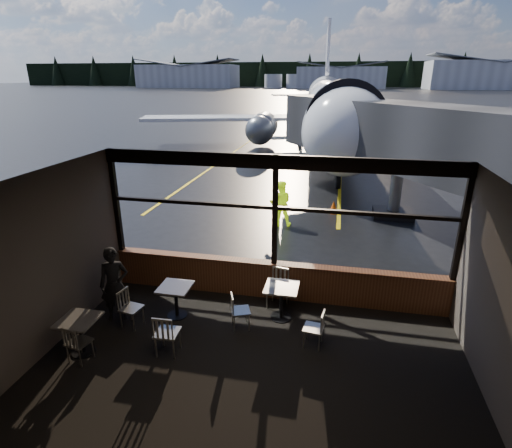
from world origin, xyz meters
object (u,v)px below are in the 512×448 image
(ground_crew, at_px, (280,203))
(cafe_table_mid, at_px, (176,301))
(chair_left_s, at_px, (79,342))
(cone_nose, at_px, (334,207))
(chair_near_e, at_px, (313,328))
(chair_mid_w, at_px, (131,309))
(airliner, at_px, (334,73))
(chair_near_n, at_px, (277,289))
(chair_mid_s, at_px, (167,333))
(passenger, at_px, (115,284))
(cafe_table_near, at_px, (281,302))
(chair_near_w, at_px, (241,311))
(cafe_table_left, at_px, (81,336))
(jet_bridge, at_px, (407,163))

(ground_crew, bearing_deg, cafe_table_mid, 64.67)
(chair_left_s, distance_m, cone_nose, 10.81)
(chair_near_e, distance_m, chair_mid_w, 3.86)
(ground_crew, bearing_deg, airliner, -106.60)
(airliner, distance_m, chair_near_n, 23.16)
(chair_mid_s, xyz_separation_m, passenger, (-1.58, 0.90, 0.39))
(chair_mid_w, bearing_deg, cafe_table_near, 116.98)
(chair_near_n, distance_m, chair_left_s, 4.26)
(chair_near_n, xyz_separation_m, ground_crew, (-0.73, 5.45, 0.35))
(airliner, xyz_separation_m, passenger, (-3.83, -23.84, -4.46))
(chair_left_s, bearing_deg, chair_near_e, 29.15)
(chair_mid_s, distance_m, passenger, 1.86)
(chair_near_e, bearing_deg, passenger, 96.52)
(chair_left_s, xyz_separation_m, ground_crew, (2.62, 8.08, 0.42))
(airliner, bearing_deg, chair_near_w, -96.68)
(cafe_table_near, distance_m, chair_left_s, 4.13)
(passenger, bearing_deg, chair_mid_w, -48.35)
(chair_near_w, bearing_deg, cafe_table_near, 101.63)
(chair_left_s, bearing_deg, chair_mid_w, 83.01)
(cafe_table_left, xyz_separation_m, cone_nose, (4.59, 9.61, -0.13))
(airliner, relative_size, ground_crew, 21.19)
(chair_near_n, relative_size, chair_left_s, 1.16)
(jet_bridge, height_order, chair_mid_w, jet_bridge)
(cafe_table_near, distance_m, chair_near_w, 0.95)
(chair_near_e, height_order, cone_nose, chair_near_e)
(cafe_table_near, xyz_separation_m, chair_left_s, (-3.51, -2.18, 0.01))
(chair_near_w, distance_m, chair_near_n, 1.17)
(chair_mid_s, xyz_separation_m, chair_left_s, (-1.54, -0.54, -0.05))
(chair_near_w, relative_size, chair_near_n, 0.86)
(cafe_table_near, xyz_separation_m, cafe_table_mid, (-2.31, -0.39, -0.02))
(jet_bridge, relative_size, chair_near_n, 11.54)
(chair_near_n, bearing_deg, airliner, -78.79)
(cafe_table_near, relative_size, cafe_table_left, 1.05)
(chair_near_e, height_order, chair_mid_s, chair_mid_s)
(airliner, height_order, chair_left_s, airliner)
(cafe_table_left, distance_m, passenger, 1.31)
(airliner, bearing_deg, chair_mid_w, -102.06)
(cone_nose, bearing_deg, cafe_table_near, -97.23)
(jet_bridge, bearing_deg, chair_near_w, -120.70)
(chair_near_e, bearing_deg, chair_near_w, 86.76)
(cafe_table_mid, bearing_deg, cone_nose, 67.83)
(chair_mid_s, bearing_deg, chair_mid_w, 146.10)
(airliner, relative_size, cafe_table_left, 45.60)
(chair_mid_w, relative_size, cone_nose, 1.71)
(chair_near_n, bearing_deg, chair_near_w, 69.60)
(airliner, height_order, chair_near_n, airliner)
(jet_bridge, relative_size, chair_left_s, 13.39)
(chair_mid_s, height_order, chair_mid_w, chair_mid_s)
(chair_near_w, height_order, chair_near_n, chair_near_n)
(ground_crew, bearing_deg, chair_near_n, 84.97)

